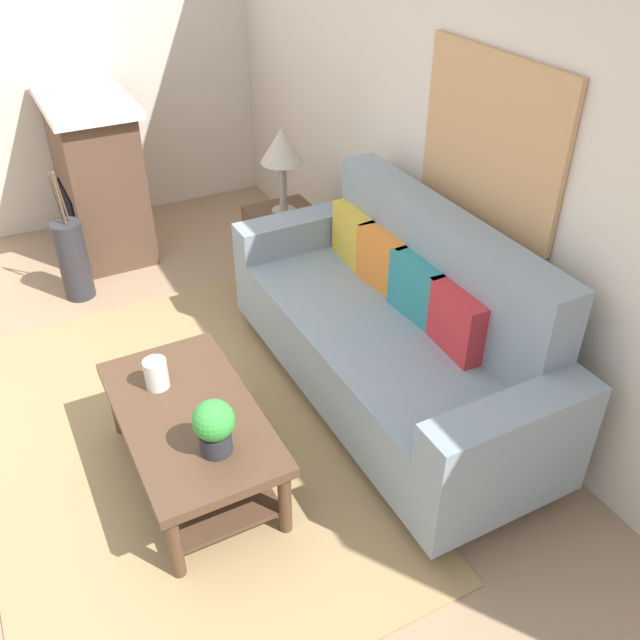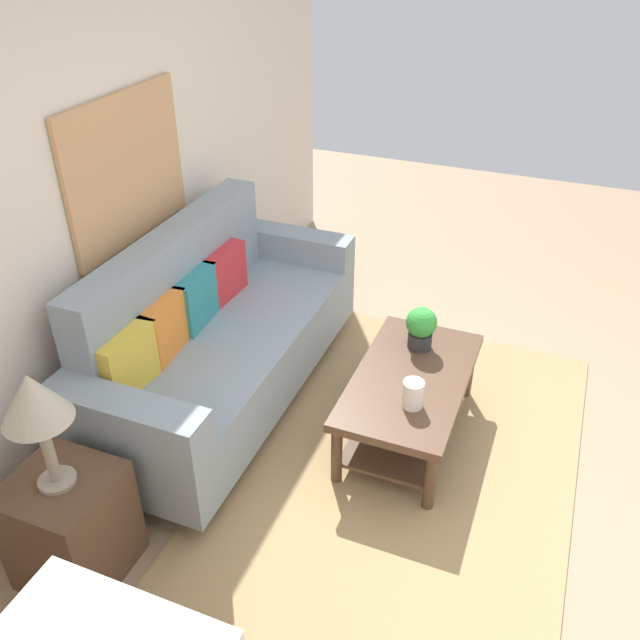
% 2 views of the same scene
% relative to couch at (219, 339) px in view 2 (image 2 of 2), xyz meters
% --- Properties ---
extents(ground_plane, '(9.73, 9.73, 0.00)m').
position_rel_couch_xyz_m(ground_plane, '(-0.20, -1.71, -0.43)').
color(ground_plane, '#9E7F60').
extents(wall_back, '(5.73, 0.10, 2.70)m').
position_rel_couch_xyz_m(wall_back, '(-0.20, 0.54, 0.92)').
color(wall_back, beige).
rests_on(wall_back, ground_plane).
extents(area_rug, '(2.82, 1.82, 0.01)m').
position_rel_couch_xyz_m(area_rug, '(-0.20, -1.21, -0.42)').
color(area_rug, '#A38456').
rests_on(area_rug, ground_plane).
extents(couch, '(2.14, 0.84, 1.08)m').
position_rel_couch_xyz_m(couch, '(0.00, 0.00, 0.00)').
color(couch, gray).
rests_on(couch, ground_plane).
extents(throw_pillow_mustard, '(0.37, 0.15, 0.32)m').
position_rel_couch_xyz_m(throw_pillow_mustard, '(-0.66, 0.13, 0.25)').
color(throw_pillow_mustard, gold).
rests_on(throw_pillow_mustard, couch).
extents(throw_pillow_orange, '(0.37, 0.16, 0.32)m').
position_rel_couch_xyz_m(throw_pillow_orange, '(-0.33, 0.13, 0.25)').
color(throw_pillow_orange, orange).
rests_on(throw_pillow_orange, couch).
extents(throw_pillow_teal, '(0.37, 0.14, 0.32)m').
position_rel_couch_xyz_m(throw_pillow_teal, '(0.00, 0.13, 0.25)').
color(throw_pillow_teal, teal).
rests_on(throw_pillow_teal, couch).
extents(throw_pillow_crimson, '(0.37, 0.14, 0.32)m').
position_rel_couch_xyz_m(throw_pillow_crimson, '(0.33, 0.13, 0.25)').
color(throw_pillow_crimson, red).
rests_on(throw_pillow_crimson, couch).
extents(coffee_table, '(1.10, 0.60, 0.43)m').
position_rel_couch_xyz_m(coffee_table, '(0.07, -1.16, -0.12)').
color(coffee_table, '#513826').
rests_on(coffee_table, ground_plane).
extents(tabletop_vase, '(0.11, 0.11, 0.15)m').
position_rel_couch_xyz_m(tabletop_vase, '(-0.17, -1.23, 0.08)').
color(tabletop_vase, white).
rests_on(tabletop_vase, coffee_table).
extents(potted_plant_tabletop, '(0.18, 0.18, 0.26)m').
position_rel_couch_xyz_m(potted_plant_tabletop, '(0.36, -1.13, 0.14)').
color(potted_plant_tabletop, '#2D2D33').
rests_on(potted_plant_tabletop, coffee_table).
extents(side_table, '(0.44, 0.44, 0.56)m').
position_rel_couch_xyz_m(side_table, '(-1.37, -0.00, -0.15)').
color(side_table, '#513826').
rests_on(side_table, ground_plane).
extents(table_lamp, '(0.28, 0.28, 0.57)m').
position_rel_couch_xyz_m(table_lamp, '(-1.37, -0.00, 0.56)').
color(table_lamp, gray).
rests_on(table_lamp, side_table).
extents(framed_painting, '(0.98, 0.03, 0.80)m').
position_rel_couch_xyz_m(framed_painting, '(0.00, 0.47, 0.99)').
color(framed_painting, tan).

